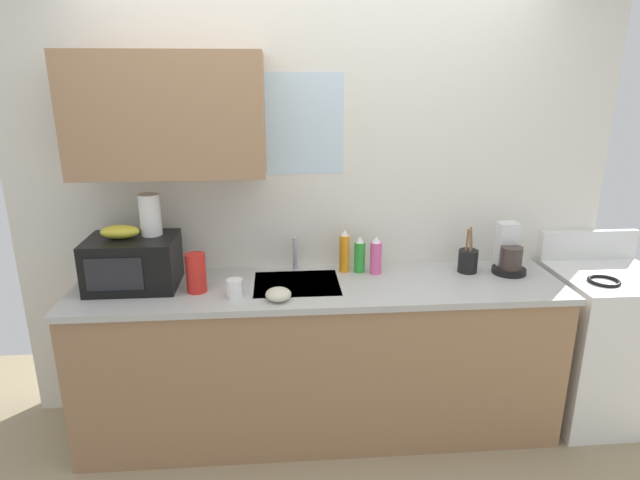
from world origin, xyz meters
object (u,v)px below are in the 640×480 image
at_px(microwave, 133,262).
at_px(banana_bunch, 120,232).
at_px(coffee_maker, 508,254).
at_px(stove_range, 601,345).
at_px(utensil_crock, 468,260).
at_px(dish_soap_bottle_orange, 344,252).
at_px(dish_soap_bottle_green, 360,255).
at_px(cereal_canister, 196,273).
at_px(paper_towel_roll, 150,215).
at_px(small_bowl, 278,294).
at_px(dish_soap_bottle_pink, 376,256).
at_px(mug_white, 235,288).

relative_size(microwave, banana_bunch, 2.30).
xyz_separation_m(banana_bunch, coffee_maker, (2.13, 0.06, -0.20)).
bearing_deg(stove_range, utensil_crock, 171.82).
relative_size(dish_soap_bottle_orange, dish_soap_bottle_green, 1.19).
distance_m(microwave, coffee_maker, 2.08).
xyz_separation_m(dish_soap_bottle_green, cereal_canister, (-0.89, -0.22, 0.00)).
xyz_separation_m(dish_soap_bottle_orange, utensil_crock, (0.70, -0.06, -0.05)).
bearing_deg(utensil_crock, cereal_canister, -173.57).
height_order(dish_soap_bottle_green, cereal_canister, dish_soap_bottle_green).
bearing_deg(coffee_maker, paper_towel_roll, -179.76).
xyz_separation_m(paper_towel_roll, small_bowl, (0.66, -0.30, -0.35)).
relative_size(dish_soap_bottle_green, dish_soap_bottle_pink, 0.97).
distance_m(dish_soap_bottle_orange, utensil_crock, 0.71).
relative_size(banana_bunch, coffee_maker, 0.71).
xyz_separation_m(coffee_maker, dish_soap_bottle_pink, (-0.76, 0.03, -0.00)).
bearing_deg(banana_bunch, coffee_maker, 1.57).
height_order(stove_range, mug_white, stove_range).
bearing_deg(mug_white, stove_range, 3.88).
distance_m(dish_soap_bottle_pink, mug_white, 0.83).
relative_size(coffee_maker, small_bowl, 2.15).
relative_size(banana_bunch, dish_soap_bottle_green, 0.95).
bearing_deg(coffee_maker, cereal_canister, -174.79).
bearing_deg(mug_white, dish_soap_bottle_pink, 19.91).
bearing_deg(utensil_crock, stove_range, -8.18).
xyz_separation_m(microwave, paper_towel_roll, (0.10, 0.05, 0.24)).
bearing_deg(small_bowl, dish_soap_bottle_pink, 31.56).
xyz_separation_m(coffee_maker, mug_white, (-1.53, -0.25, -0.06)).
relative_size(paper_towel_roll, mug_white, 2.32).
bearing_deg(dish_soap_bottle_pink, stove_range, -5.84).
relative_size(dish_soap_bottle_pink, utensil_crock, 0.83).
bearing_deg(dish_soap_bottle_pink, utensil_crock, -2.24).
bearing_deg(utensil_crock, small_bowl, -163.57).
height_order(cereal_canister, mug_white, cereal_canister).
relative_size(dish_soap_bottle_pink, small_bowl, 1.68).
bearing_deg(utensil_crock, mug_white, -168.74).
bearing_deg(dish_soap_bottle_orange, dish_soap_bottle_pink, -13.85).
height_order(stove_range, paper_towel_roll, paper_towel_roll).
height_order(dish_soap_bottle_pink, utensil_crock, utensil_crock).
distance_m(stove_range, dish_soap_bottle_green, 1.54).
bearing_deg(coffee_maker, dish_soap_bottle_orange, 175.39).
distance_m(utensil_crock, small_bowl, 1.13).
bearing_deg(dish_soap_bottle_pink, mug_white, -160.09).
bearing_deg(banana_bunch, stove_range, -0.98).
height_order(banana_bunch, mug_white, banana_bunch).
height_order(dish_soap_bottle_orange, dish_soap_bottle_green, dish_soap_bottle_orange).
relative_size(microwave, cereal_canister, 2.23).
bearing_deg(microwave, dish_soap_bottle_pink, 4.00).
bearing_deg(cereal_canister, small_bowl, -19.52).
distance_m(stove_range, dish_soap_bottle_pink, 1.45).
bearing_deg(stove_range, coffee_maker, 169.75).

